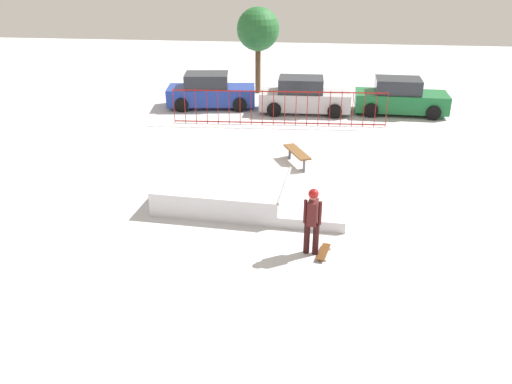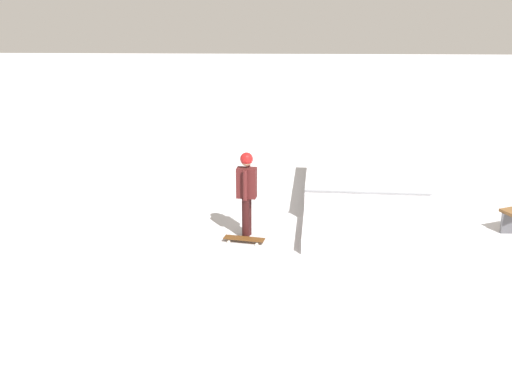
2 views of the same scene
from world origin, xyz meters
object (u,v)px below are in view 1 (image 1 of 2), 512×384
(skate_ramp, at_px, (239,193))
(parked_car_silver, at_px, (304,97))
(skater, at_px, (312,216))
(parked_car_green, at_px, (400,98))
(distant_tree, at_px, (258,30))
(parked_car_blue, at_px, (210,92))
(skateboard, at_px, (323,252))
(park_bench, at_px, (297,154))

(skate_ramp, distance_m, parked_car_silver, 10.02)
(skater, distance_m, parked_car_green, 13.31)
(distant_tree, bearing_deg, parked_car_green, -24.30)
(distant_tree, bearing_deg, skater, -78.99)
(parked_car_green, height_order, distant_tree, distant_tree)
(skate_ramp, height_order, parked_car_blue, parked_car_blue)
(skateboard, bearing_deg, parked_car_blue, 34.56)
(park_bench, distance_m, distant_tree, 10.67)
(park_bench, xyz_separation_m, parked_car_green, (4.38, 6.88, 0.37))
(skate_ramp, relative_size, parked_car_blue, 1.30)
(parked_car_blue, bearing_deg, parked_car_silver, -12.54)
(park_bench, bearing_deg, skateboard, -81.21)
(distant_tree, bearing_deg, parked_car_silver, -53.72)
(skateboard, distance_m, distant_tree, 16.55)
(skateboard, height_order, parked_car_blue, parked_car_blue)
(park_bench, distance_m, parked_car_silver, 6.58)
(park_bench, relative_size, distant_tree, 0.38)
(skateboard, distance_m, parked_car_silver, 12.54)
(skater, bearing_deg, distant_tree, 19.31)
(parked_car_blue, bearing_deg, parked_car_green, -8.03)
(skater, xyz_separation_m, distant_tree, (-3.08, 15.86, 2.19))
(skate_ramp, height_order, park_bench, skate_ramp)
(skater, bearing_deg, parked_car_silver, 10.99)
(skater, bearing_deg, skate_ramp, 48.06)
(skate_ramp, xyz_separation_m, skateboard, (2.45, -2.60, -0.24))
(skate_ramp, xyz_separation_m, skater, (2.13, -2.57, 0.69))
(skate_ramp, bearing_deg, parked_car_blue, 109.79)
(park_bench, bearing_deg, parked_car_green, 57.53)
(skate_ramp, bearing_deg, skateboard, -42.67)
(skateboard, bearing_deg, parked_car_silver, 16.17)
(parked_car_green, bearing_deg, skater, -104.53)
(skater, relative_size, skateboard, 2.09)
(park_bench, xyz_separation_m, distant_tree, (-2.48, 9.98, 2.84))
(parked_car_silver, bearing_deg, parked_car_blue, 174.04)
(skate_ramp, xyz_separation_m, parked_car_blue, (-2.89, 10.28, 0.41))
(skater, xyz_separation_m, parked_car_green, (3.78, 12.76, -0.28))
(skater, distance_m, parked_car_blue, 13.80)
(distant_tree, bearing_deg, skateboard, -77.93)
(parked_car_blue, height_order, parked_car_green, same)
(skateboard, xyz_separation_m, distant_tree, (-3.40, 15.90, 3.12))
(parked_car_silver, xyz_separation_m, parked_car_green, (4.36, 0.31, 0.00))
(parked_car_silver, bearing_deg, parked_car_green, 3.14)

